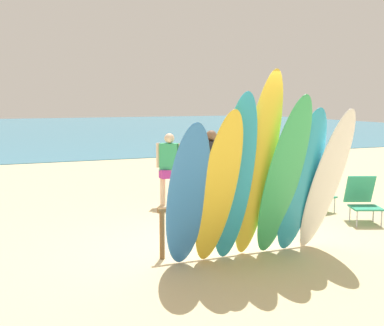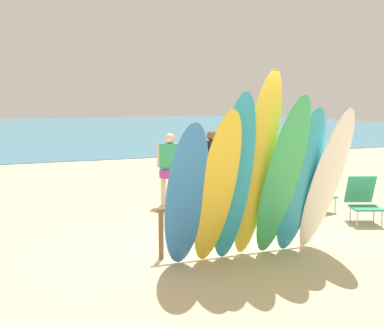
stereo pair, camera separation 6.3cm
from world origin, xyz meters
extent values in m
plane|color=#D3BC8C|center=(0.00, 14.00, 0.00)|extent=(60.00, 60.00, 0.00)
cube|color=teal|center=(0.00, 31.35, 0.01)|extent=(60.00, 40.00, 0.02)
cylinder|color=brown|center=(-1.14, 0.00, 0.34)|extent=(0.07, 0.07, 0.68)
cylinder|color=brown|center=(1.14, 0.00, 0.34)|extent=(0.07, 0.07, 0.68)
cylinder|color=brown|center=(0.00, 0.00, 0.68)|extent=(2.39, 0.06, 0.06)
ellipsoid|color=#337AD1|center=(-1.02, -0.64, 0.96)|extent=(0.60, 0.87, 1.92)
ellipsoid|color=yellow|center=(-0.63, -0.69, 1.03)|extent=(0.53, 0.92, 2.07)
ellipsoid|color=#289EC6|center=(-0.37, -0.64, 1.14)|extent=(0.56, 0.86, 2.27)
ellipsoid|color=yellow|center=(-0.02, -0.61, 1.27)|extent=(0.49, 0.93, 2.55)
ellipsoid|color=#38B266|center=(0.33, -0.69, 1.12)|extent=(0.59, 0.99, 2.24)
ellipsoid|color=#289EC6|center=(0.67, -0.61, 1.04)|extent=(0.61, 0.80, 2.07)
ellipsoid|color=white|center=(1.05, -0.66, 1.03)|extent=(0.61, 0.96, 2.07)
cylinder|color=brown|center=(1.00, 2.85, 0.38)|extent=(0.11, 0.11, 0.75)
cylinder|color=brown|center=(0.73, 2.69, 0.38)|extent=(0.11, 0.11, 0.75)
cube|color=black|center=(0.87, 2.77, 0.69)|extent=(0.40, 0.25, 0.18)
cube|color=black|center=(0.87, 2.77, 1.04)|extent=(0.44, 0.37, 0.59)
sphere|color=brown|center=(0.87, 2.77, 1.44)|extent=(0.21, 0.21, 0.21)
cylinder|color=brown|center=(1.08, 2.90, 1.08)|extent=(0.09, 0.09, 0.52)
cylinder|color=brown|center=(0.65, 2.64, 1.08)|extent=(0.09, 0.09, 0.52)
cylinder|color=beige|center=(0.27, 3.15, 0.36)|extent=(0.11, 0.11, 0.72)
cylinder|color=beige|center=(0.04, 3.33, 0.36)|extent=(0.11, 0.11, 0.72)
cube|color=#B23399|center=(0.16, 3.24, 0.66)|extent=(0.38, 0.24, 0.17)
cube|color=#33A36B|center=(0.16, 3.24, 1.00)|extent=(0.41, 0.38, 0.56)
sphere|color=beige|center=(0.16, 3.24, 1.38)|extent=(0.20, 0.20, 0.20)
cylinder|color=beige|center=(0.34, 3.10, 1.03)|extent=(0.09, 0.09, 0.50)
cylinder|color=beige|center=(-0.03, 3.39, 1.03)|extent=(0.09, 0.09, 0.50)
cylinder|color=#B7B7BC|center=(2.46, 1.35, 0.14)|extent=(0.02, 0.02, 0.28)
cylinder|color=#B7B7BC|center=(2.87, 1.45, 0.14)|extent=(0.02, 0.02, 0.28)
cylinder|color=#B7B7BC|center=(2.37, 1.72, 0.14)|extent=(0.02, 0.02, 0.28)
cylinder|color=#B7B7BC|center=(2.78, 1.81, 0.14)|extent=(0.02, 0.02, 0.28)
cube|color=#2D9370|center=(2.62, 1.58, 0.30)|extent=(0.59, 0.55, 0.03)
cube|color=#2D9370|center=(2.55, 1.89, 0.57)|extent=(0.53, 0.32, 0.53)
cylinder|color=#B7B7BC|center=(2.49, 0.36, 0.14)|extent=(0.02, 0.02, 0.28)
cylinder|color=#B7B7BC|center=(2.88, 0.21, 0.14)|extent=(0.02, 0.02, 0.28)
cylinder|color=#B7B7BC|center=(2.63, 0.72, 0.14)|extent=(0.02, 0.02, 0.28)
cylinder|color=#B7B7BC|center=(3.02, 0.56, 0.14)|extent=(0.02, 0.02, 0.28)
cube|color=#2D9370|center=(2.75, 0.46, 0.30)|extent=(0.63, 0.60, 0.03)
cube|color=#2D9370|center=(2.88, 0.77, 0.56)|extent=(0.56, 0.41, 0.52)
camera|label=1|loc=(-3.35, -6.39, 2.18)|focal=47.83mm
camera|label=2|loc=(-3.29, -6.41, 2.18)|focal=47.83mm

